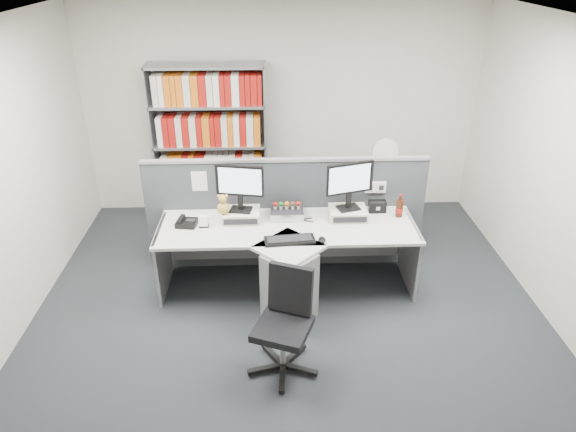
{
  "coord_description": "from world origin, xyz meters",
  "views": [
    {
      "loc": [
        -0.17,
        -3.74,
        3.22
      ],
      "look_at": [
        0.0,
        0.65,
        0.92
      ],
      "focal_mm": 32.34,
      "sensor_mm": 36.0,
      "label": 1
    }
  ],
  "objects_px": {
    "speaker": "(377,206)",
    "shelving_unit": "(211,147)",
    "monitor_left": "(240,184)",
    "office_chair": "(286,319)",
    "filing_cabinet": "(380,205)",
    "desk": "(288,260)",
    "keyboard": "(290,240)",
    "desktop_pc": "(287,212)",
    "monitor_right": "(350,182)",
    "mouse": "(322,240)",
    "desk_fan": "(385,154)",
    "desk_calendar": "(204,222)",
    "cola_bottle": "(399,208)",
    "desk_phone": "(186,223)"
  },
  "relations": [
    {
      "from": "desktop_pc",
      "to": "desk_phone",
      "type": "xyz_separation_m",
      "value": [
        -1.02,
        -0.16,
        -0.01
      ]
    },
    {
      "from": "speaker",
      "to": "desk_fan",
      "type": "bearing_deg",
      "value": 74.93
    },
    {
      "from": "office_chair",
      "to": "desk_fan",
      "type": "bearing_deg",
      "value": 61.76
    },
    {
      "from": "monitor_right",
      "to": "desk_fan",
      "type": "relative_size",
      "value": 0.97
    },
    {
      "from": "desk_fan",
      "to": "shelving_unit",
      "type": "bearing_deg",
      "value": 167.92
    },
    {
      "from": "speaker",
      "to": "monitor_right",
      "type": "bearing_deg",
      "value": -159.73
    },
    {
      "from": "filing_cabinet",
      "to": "keyboard",
      "type": "bearing_deg",
      "value": -128.75
    },
    {
      "from": "monitor_left",
      "to": "mouse",
      "type": "distance_m",
      "value": 1.0
    },
    {
      "from": "desktop_pc",
      "to": "office_chair",
      "type": "distance_m",
      "value": 1.41
    },
    {
      "from": "monitor_right",
      "to": "desk_phone",
      "type": "height_order",
      "value": "monitor_right"
    },
    {
      "from": "desktop_pc",
      "to": "filing_cabinet",
      "type": "xyz_separation_m",
      "value": [
        1.2,
        0.96,
        -0.41
      ]
    },
    {
      "from": "desk",
      "to": "monitor_left",
      "type": "relative_size",
      "value": 5.28
    },
    {
      "from": "desktop_pc",
      "to": "keyboard",
      "type": "bearing_deg",
      "value": -89.1
    },
    {
      "from": "mouse",
      "to": "desk_calendar",
      "type": "height_order",
      "value": "desk_calendar"
    },
    {
      "from": "desk",
      "to": "monitor_right",
      "type": "relative_size",
      "value": 5.16
    },
    {
      "from": "desk",
      "to": "desk_fan",
      "type": "xyz_separation_m",
      "value": [
        1.2,
        1.4,
        0.57
      ]
    },
    {
      "from": "mouse",
      "to": "cola_bottle",
      "type": "bearing_deg",
      "value": 29.99
    },
    {
      "from": "desk",
      "to": "mouse",
      "type": "height_order",
      "value": "mouse"
    },
    {
      "from": "desk_phone",
      "to": "cola_bottle",
      "type": "bearing_deg",
      "value": 2.94
    },
    {
      "from": "monitor_right",
      "to": "filing_cabinet",
      "type": "height_order",
      "value": "monitor_right"
    },
    {
      "from": "shelving_unit",
      "to": "filing_cabinet",
      "type": "relative_size",
      "value": 2.86
    },
    {
      "from": "monitor_right",
      "to": "office_chair",
      "type": "xyz_separation_m",
      "value": [
        -0.69,
        -1.33,
        -0.64
      ]
    },
    {
      "from": "monitor_left",
      "to": "shelving_unit",
      "type": "distance_m",
      "value": 1.53
    },
    {
      "from": "cola_bottle",
      "to": "shelving_unit",
      "type": "height_order",
      "value": "shelving_unit"
    },
    {
      "from": "desktop_pc",
      "to": "mouse",
      "type": "relative_size",
      "value": 3.05
    },
    {
      "from": "monitor_left",
      "to": "filing_cabinet",
      "type": "height_order",
      "value": "monitor_left"
    },
    {
      "from": "monitor_left",
      "to": "desk_fan",
      "type": "height_order",
      "value": "monitor_left"
    },
    {
      "from": "monitor_left",
      "to": "filing_cabinet",
      "type": "xyz_separation_m",
      "value": [
        1.67,
        1.02,
        -0.76
      ]
    },
    {
      "from": "monitor_left",
      "to": "office_chair",
      "type": "distance_m",
      "value": 1.53
    },
    {
      "from": "shelving_unit",
      "to": "mouse",
      "type": "bearing_deg",
      "value": -58.03
    },
    {
      "from": "monitor_right",
      "to": "filing_cabinet",
      "type": "relative_size",
      "value": 0.72
    },
    {
      "from": "desk_calendar",
      "to": "mouse",
      "type": "bearing_deg",
      "value": -16.46
    },
    {
      "from": "shelving_unit",
      "to": "filing_cabinet",
      "type": "height_order",
      "value": "shelving_unit"
    },
    {
      "from": "speaker",
      "to": "shelving_unit",
      "type": "xyz_separation_m",
      "value": [
        -1.86,
        1.34,
        0.2
      ]
    },
    {
      "from": "monitor_right",
      "to": "mouse",
      "type": "distance_m",
      "value": 0.69
    },
    {
      "from": "office_chair",
      "to": "filing_cabinet",
      "type": "bearing_deg",
      "value": 61.76
    },
    {
      "from": "keyboard",
      "to": "office_chair",
      "type": "distance_m",
      "value": 0.9
    },
    {
      "from": "monitor_left",
      "to": "keyboard",
      "type": "relative_size",
      "value": 1.0
    },
    {
      "from": "desk_fan",
      "to": "office_chair",
      "type": "relative_size",
      "value": 0.58
    },
    {
      "from": "monitor_left",
      "to": "office_chair",
      "type": "relative_size",
      "value": 0.54
    },
    {
      "from": "keyboard",
      "to": "speaker",
      "type": "bearing_deg",
      "value": 31.76
    },
    {
      "from": "shelving_unit",
      "to": "desk_calendar",
      "type": "bearing_deg",
      "value": -87.74
    },
    {
      "from": "mouse",
      "to": "shelving_unit",
      "type": "bearing_deg",
      "value": 121.97
    },
    {
      "from": "desk_calendar",
      "to": "cola_bottle",
      "type": "relative_size",
      "value": 0.48
    },
    {
      "from": "desk",
      "to": "shelving_unit",
      "type": "bearing_deg",
      "value": 115.96
    },
    {
      "from": "monitor_right",
      "to": "filing_cabinet",
      "type": "distance_m",
      "value": 1.4
    },
    {
      "from": "desktop_pc",
      "to": "desk_calendar",
      "type": "bearing_deg",
      "value": -166.58
    },
    {
      "from": "desk",
      "to": "keyboard",
      "type": "height_order",
      "value": "keyboard"
    },
    {
      "from": "desk",
      "to": "monitor_left",
      "type": "distance_m",
      "value": 0.89
    },
    {
      "from": "speaker",
      "to": "cola_bottle",
      "type": "bearing_deg",
      "value": -29.58
    }
  ]
}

